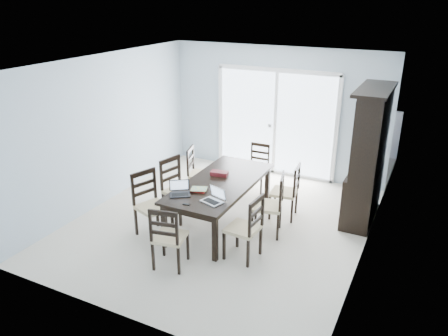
{
  "coord_description": "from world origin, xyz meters",
  "views": [
    {
      "loc": [
        2.87,
        -5.66,
        3.52
      ],
      "look_at": [
        0.06,
        0.0,
        0.99
      ],
      "focal_mm": 35.0,
      "sensor_mm": 36.0,
      "label": 1
    }
  ],
  "objects_px": {
    "chair_right_near": "(249,222)",
    "chair_right_mid": "(274,198)",
    "chair_left_mid": "(175,182)",
    "chair_end_near": "(167,232)",
    "chair_right_far": "(290,186)",
    "hot_tub": "(257,130)",
    "game_box": "(219,173)",
    "dining_table": "(221,186)",
    "chair_end_far": "(258,162)",
    "chair_left_far": "(196,167)",
    "chair_left_near": "(149,197)",
    "laptop_dark": "(180,192)",
    "china_hutch": "(368,158)",
    "cell_phone": "(186,204)",
    "laptop_silver": "(212,199)"
  },
  "relations": [
    {
      "from": "chair_end_far",
      "to": "laptop_silver",
      "type": "height_order",
      "value": "chair_end_far"
    },
    {
      "from": "chair_right_near",
      "to": "chair_end_far",
      "type": "xyz_separation_m",
      "value": [
        -0.82,
        2.34,
        -0.06
      ]
    },
    {
      "from": "laptop_silver",
      "to": "hot_tub",
      "type": "distance_m",
      "value": 4.41
    },
    {
      "from": "chair_right_mid",
      "to": "laptop_dark",
      "type": "distance_m",
      "value": 1.44
    },
    {
      "from": "chair_right_near",
      "to": "chair_right_far",
      "type": "relative_size",
      "value": 1.03
    },
    {
      "from": "chair_left_mid",
      "to": "chair_end_near",
      "type": "distance_m",
      "value": 1.55
    },
    {
      "from": "chair_left_far",
      "to": "chair_right_mid",
      "type": "relative_size",
      "value": 0.94
    },
    {
      "from": "dining_table",
      "to": "game_box",
      "type": "xyz_separation_m",
      "value": [
        -0.13,
        0.21,
        0.11
      ]
    },
    {
      "from": "china_hutch",
      "to": "chair_right_mid",
      "type": "bearing_deg",
      "value": -134.22
    },
    {
      "from": "dining_table",
      "to": "hot_tub",
      "type": "height_order",
      "value": "hot_tub"
    },
    {
      "from": "chair_right_near",
      "to": "laptop_silver",
      "type": "bearing_deg",
      "value": 91.55
    },
    {
      "from": "chair_right_far",
      "to": "chair_end_near",
      "type": "bearing_deg",
      "value": 148.69
    },
    {
      "from": "chair_right_near",
      "to": "hot_tub",
      "type": "distance_m",
      "value": 4.62
    },
    {
      "from": "china_hutch",
      "to": "hot_tub",
      "type": "bearing_deg",
      "value": 141.2
    },
    {
      "from": "dining_table",
      "to": "chair_right_far",
      "type": "relative_size",
      "value": 2.01
    },
    {
      "from": "chair_end_near",
      "to": "dining_table",
      "type": "bearing_deg",
      "value": 76.23
    },
    {
      "from": "china_hutch",
      "to": "laptop_silver",
      "type": "bearing_deg",
      "value": -132.46
    },
    {
      "from": "chair_end_near",
      "to": "laptop_silver",
      "type": "height_order",
      "value": "chair_end_near"
    },
    {
      "from": "chair_right_far",
      "to": "laptop_silver",
      "type": "relative_size",
      "value": 3.1
    },
    {
      "from": "hot_tub",
      "to": "chair_left_far",
      "type": "bearing_deg",
      "value": -90.48
    },
    {
      "from": "chair_right_near",
      "to": "chair_right_mid",
      "type": "xyz_separation_m",
      "value": [
        0.06,
        0.82,
        0.02
      ]
    },
    {
      "from": "china_hutch",
      "to": "hot_tub",
      "type": "xyz_separation_m",
      "value": [
        -2.87,
        2.31,
        -0.55
      ]
    },
    {
      "from": "chair_end_far",
      "to": "laptop_dark",
      "type": "height_order",
      "value": "chair_end_far"
    },
    {
      "from": "chair_right_far",
      "to": "hot_tub",
      "type": "xyz_separation_m",
      "value": [
        -1.77,
        2.86,
        -0.06
      ]
    },
    {
      "from": "chair_right_far",
      "to": "cell_phone",
      "type": "bearing_deg",
      "value": 142.3
    },
    {
      "from": "chair_end_far",
      "to": "chair_left_mid",
      "type": "bearing_deg",
      "value": 63.88
    },
    {
      "from": "hot_tub",
      "to": "chair_right_near",
      "type": "bearing_deg",
      "value": -68.86
    },
    {
      "from": "chair_left_near",
      "to": "chair_left_mid",
      "type": "height_order",
      "value": "same"
    },
    {
      "from": "chair_left_mid",
      "to": "chair_left_far",
      "type": "bearing_deg",
      "value": -160.25
    },
    {
      "from": "chair_left_near",
      "to": "cell_phone",
      "type": "distance_m",
      "value": 0.82
    },
    {
      "from": "chair_right_mid",
      "to": "game_box",
      "type": "height_order",
      "value": "chair_right_mid"
    },
    {
      "from": "hot_tub",
      "to": "dining_table",
      "type": "bearing_deg",
      "value": -76.64
    },
    {
      "from": "chair_left_near",
      "to": "chair_right_far",
      "type": "relative_size",
      "value": 1.08
    },
    {
      "from": "chair_left_far",
      "to": "chair_end_far",
      "type": "bearing_deg",
      "value": 119.58
    },
    {
      "from": "laptop_silver",
      "to": "china_hutch",
      "type": "bearing_deg",
      "value": 65.43
    },
    {
      "from": "dining_table",
      "to": "chair_right_mid",
      "type": "xyz_separation_m",
      "value": [
        0.88,
        0.07,
        -0.06
      ]
    },
    {
      "from": "laptop_silver",
      "to": "chair_right_mid",
      "type": "bearing_deg",
      "value": 68.26
    },
    {
      "from": "chair_left_mid",
      "to": "chair_end_near",
      "type": "bearing_deg",
      "value": 42.49
    },
    {
      "from": "china_hutch",
      "to": "cell_phone",
      "type": "bearing_deg",
      "value": -133.57
    },
    {
      "from": "chair_left_near",
      "to": "chair_right_far",
      "type": "height_order",
      "value": "chair_left_near"
    },
    {
      "from": "chair_left_near",
      "to": "chair_left_mid",
      "type": "relative_size",
      "value": 1.0
    },
    {
      "from": "chair_right_mid",
      "to": "chair_left_mid",
      "type": "bearing_deg",
      "value": 81.29
    },
    {
      "from": "chair_left_mid",
      "to": "chair_right_near",
      "type": "distance_m",
      "value": 1.74
    },
    {
      "from": "chair_left_far",
      "to": "game_box",
      "type": "bearing_deg",
      "value": 39.68
    },
    {
      "from": "chair_right_near",
      "to": "laptop_dark",
      "type": "bearing_deg",
      "value": 93.09
    },
    {
      "from": "dining_table",
      "to": "china_hutch",
      "type": "xyz_separation_m",
      "value": [
        2.02,
        1.25,
        0.4
      ]
    },
    {
      "from": "dining_table",
      "to": "chair_end_far",
      "type": "height_order",
      "value": "chair_end_far"
    },
    {
      "from": "laptop_silver",
      "to": "chair_right_far",
      "type": "bearing_deg",
      "value": 81.45
    },
    {
      "from": "chair_left_far",
      "to": "chair_right_mid",
      "type": "distance_m",
      "value": 1.87
    },
    {
      "from": "chair_right_near",
      "to": "game_box",
      "type": "distance_m",
      "value": 1.36
    }
  ]
}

